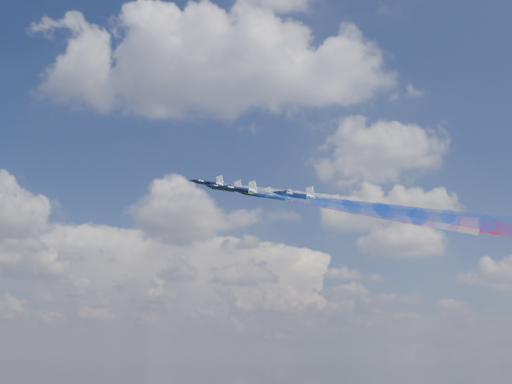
# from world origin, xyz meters

# --- Properties ---
(jet_lead) EXTENTS (16.16, 14.69, 8.07)m
(jet_lead) POSITION_xyz_m (-15.52, -12.83, 149.17)
(jet_lead) COLOR black
(trail_lead) EXTENTS (45.78, 23.22, 17.19)m
(trail_lead) POSITION_xyz_m (11.10, -24.16, 141.49)
(trail_lead) COLOR white
(jet_inner_left) EXTENTS (16.16, 14.69, 8.07)m
(jet_inner_left) POSITION_xyz_m (-8.86, -23.53, 144.23)
(jet_inner_left) COLOR black
(trail_inner_left) EXTENTS (45.78, 23.22, 17.19)m
(trail_inner_left) POSITION_xyz_m (17.76, -34.85, 136.54)
(trail_inner_left) COLOR blue
(jet_inner_right) EXTENTS (16.16, 14.69, 8.07)m
(jet_inner_right) POSITION_xyz_m (-1.75, -6.55, 147.09)
(jet_inner_right) COLOR black
(trail_inner_right) EXTENTS (45.78, 23.22, 17.19)m
(trail_inner_right) POSITION_xyz_m (24.87, -17.87, 139.40)
(trail_inner_right) COLOR red
(jet_outer_left) EXTENTS (16.16, 14.69, 8.07)m
(jet_outer_left) POSITION_xyz_m (-3.90, -34.78, 140.59)
(jet_outer_left) COLOR black
(trail_outer_left) EXTENTS (45.78, 23.22, 17.19)m
(trail_outer_left) POSITION_xyz_m (22.72, -46.10, 132.90)
(trail_outer_left) COLOR blue
(jet_center_third) EXTENTS (16.16, 14.69, 8.07)m
(jet_center_third) POSITION_xyz_m (4.68, -19.34, 142.69)
(jet_center_third) COLOR black
(trail_center_third) EXTENTS (45.78, 23.22, 17.19)m
(trail_center_third) POSITION_xyz_m (31.30, -30.66, 135.00)
(trail_center_third) COLOR white
(jet_outer_right) EXTENTS (16.16, 14.69, 8.07)m
(jet_outer_right) POSITION_xyz_m (11.01, -3.81, 146.15)
(jet_outer_right) COLOR black
(trail_outer_right) EXTENTS (45.78, 23.22, 17.19)m
(trail_outer_right) POSITION_xyz_m (37.63, -15.13, 138.46)
(trail_outer_right) COLOR red
(jet_rear_left) EXTENTS (16.16, 14.69, 8.07)m
(jet_rear_left) POSITION_xyz_m (10.41, -33.48, 139.10)
(jet_rear_left) COLOR black
(trail_rear_left) EXTENTS (45.78, 23.22, 17.19)m
(trail_rear_left) POSITION_xyz_m (37.03, -44.80, 131.42)
(trail_rear_left) COLOR blue
(jet_rear_right) EXTENTS (16.16, 14.69, 8.07)m
(jet_rear_right) POSITION_xyz_m (17.85, -15.04, 141.96)
(jet_rear_right) COLOR black
(trail_rear_right) EXTENTS (45.78, 23.22, 17.19)m
(trail_rear_right) POSITION_xyz_m (44.47, -26.36, 134.27)
(trail_rear_right) COLOR red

